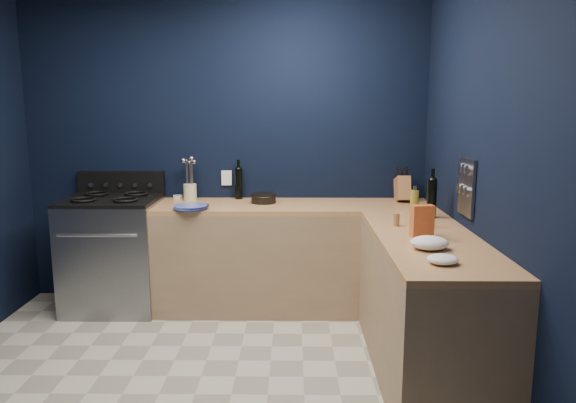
{
  "coord_description": "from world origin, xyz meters",
  "views": [
    {
      "loc": [
        0.59,
        -2.97,
        1.71
      ],
      "look_at": [
        0.55,
        1.0,
        1.0
      ],
      "focal_mm": 33.52,
      "sensor_mm": 36.0,
      "label": 1
    }
  ],
  "objects_px": {
    "gas_range": "(114,255)",
    "plate_stack": "(191,207)",
    "crouton_bag": "(422,221)",
    "utensil_crock": "(190,192)",
    "knife_block": "(402,189)"
  },
  "relations": [
    {
      "from": "gas_range",
      "to": "plate_stack",
      "type": "height_order",
      "value": "plate_stack"
    },
    {
      "from": "gas_range",
      "to": "plate_stack",
      "type": "bearing_deg",
      "value": -17.31
    },
    {
      "from": "crouton_bag",
      "to": "plate_stack",
      "type": "bearing_deg",
      "value": 139.91
    },
    {
      "from": "plate_stack",
      "to": "utensil_crock",
      "type": "height_order",
      "value": "utensil_crock"
    },
    {
      "from": "gas_range",
      "to": "knife_block",
      "type": "bearing_deg",
      "value": 3.99
    },
    {
      "from": "knife_block",
      "to": "crouton_bag",
      "type": "bearing_deg",
      "value": -96.29
    },
    {
      "from": "crouton_bag",
      "to": "gas_range",
      "type": "bearing_deg",
      "value": 143.26
    },
    {
      "from": "gas_range",
      "to": "utensil_crock",
      "type": "relative_size",
      "value": 6.54
    },
    {
      "from": "gas_range",
      "to": "crouton_bag",
      "type": "relative_size",
      "value": 4.54
    },
    {
      "from": "utensil_crock",
      "to": "crouton_bag",
      "type": "relative_size",
      "value": 0.69
    },
    {
      "from": "crouton_bag",
      "to": "knife_block",
      "type": "bearing_deg",
      "value": 72.97
    },
    {
      "from": "utensil_crock",
      "to": "knife_block",
      "type": "bearing_deg",
      "value": -1.18
    },
    {
      "from": "plate_stack",
      "to": "crouton_bag",
      "type": "distance_m",
      "value": 1.85
    },
    {
      "from": "gas_range",
      "to": "plate_stack",
      "type": "xyz_separation_m",
      "value": [
        0.71,
        -0.22,
        0.46
      ]
    },
    {
      "from": "plate_stack",
      "to": "crouton_bag",
      "type": "relative_size",
      "value": 1.32
    }
  ]
}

